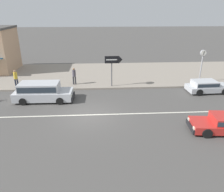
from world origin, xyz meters
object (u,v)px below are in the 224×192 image
object	(u,v)px
street_clock	(202,59)
pedestrian_mid_kerb	(74,75)
hatchback_silver_0	(207,86)
minivan_silver_1	(42,91)
arrow_signboard	(118,61)
pedestrian_near_clock	(16,77)

from	to	relation	value
street_clock	pedestrian_mid_kerb	xyz separation A→B (m)	(-12.66, 0.11, -1.44)
hatchback_silver_0	street_clock	bearing A→B (deg)	80.72
minivan_silver_1	hatchback_silver_0	bearing A→B (deg)	4.29
hatchback_silver_0	arrow_signboard	world-z (taller)	arrow_signboard
minivan_silver_1	pedestrian_near_clock	world-z (taller)	pedestrian_near_clock
street_clock	pedestrian_mid_kerb	distance (m)	12.74
hatchback_silver_0	minivan_silver_1	size ratio (longest dim) A/B	0.82
arrow_signboard	pedestrian_near_clock	bearing A→B (deg)	178.10
street_clock	hatchback_silver_0	bearing A→B (deg)	-99.28
arrow_signboard	pedestrian_mid_kerb	distance (m)	4.58
minivan_silver_1	street_clock	xyz separation A→B (m)	(14.95, 3.54, 1.72)
street_clock	arrow_signboard	world-z (taller)	street_clock
hatchback_silver_0	minivan_silver_1	world-z (taller)	minivan_silver_1
minivan_silver_1	arrow_signboard	distance (m)	7.36
minivan_silver_1	street_clock	bearing A→B (deg)	13.32
hatchback_silver_0	minivan_silver_1	xyz separation A→B (m)	(-14.55, -1.09, 0.26)
street_clock	pedestrian_near_clock	world-z (taller)	street_clock
pedestrian_mid_kerb	street_clock	bearing A→B (deg)	-0.49
hatchback_silver_0	pedestrian_near_clock	size ratio (longest dim) A/B	2.37
minivan_silver_1	street_clock	world-z (taller)	street_clock
hatchback_silver_0	pedestrian_mid_kerb	xyz separation A→B (m)	(-12.26, 2.56, 0.53)
pedestrian_near_clock	minivan_silver_1	bearing A→B (deg)	-45.27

